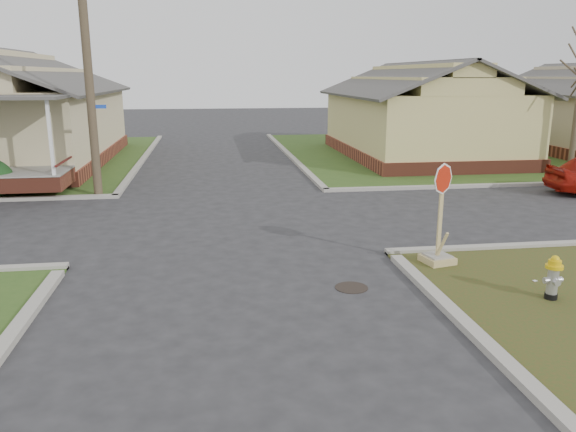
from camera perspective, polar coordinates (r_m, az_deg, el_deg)
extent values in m
plane|color=#272729|center=(11.18, -5.25, -6.93)|extent=(120.00, 120.00, 0.00)
cylinder|color=black|center=(11.03, 6.47, -7.23)|extent=(0.64, 0.64, 0.01)
cube|color=brown|center=(29.27, -27.17, 5.32)|extent=(9.70, 13.20, 0.60)
cube|color=brown|center=(29.12, 13.11, 6.47)|extent=(7.20, 11.20, 0.60)
cube|color=#C9BF76|center=(28.96, 13.29, 9.60)|extent=(7.00, 11.00, 2.60)
cylinder|color=#3C3223|center=(19.69, -19.73, 14.78)|extent=(0.28, 0.28, 9.00)
cylinder|color=#3C3223|center=(25.26, 27.17, 8.39)|extent=(0.22, 0.22, 4.20)
cylinder|color=black|center=(11.37, 25.14, -7.36)|extent=(0.23, 0.23, 0.10)
cylinder|color=#B2B2B7|center=(11.27, 25.29, -6.00)|extent=(0.19, 0.19, 0.47)
sphere|color=#B2B2B7|center=(11.20, 25.42, -4.87)|extent=(0.19, 0.19, 0.19)
cylinder|color=#E2B80B|center=(11.19, 25.44, -4.67)|extent=(0.31, 0.31, 0.06)
cylinder|color=#E2B80B|center=(11.17, 25.48, -4.32)|extent=(0.23, 0.23, 0.10)
sphere|color=#E2B80B|center=(11.15, 25.51, -4.02)|extent=(0.15, 0.15, 0.15)
cube|color=tan|center=(12.62, 14.92, -4.28)|extent=(0.60, 0.60, 0.15)
cube|color=gray|center=(12.59, 14.95, -3.88)|extent=(0.49, 0.49, 0.04)
cube|color=tan|center=(12.34, 15.23, 0.35)|extent=(0.09, 0.04, 2.05)
cylinder|color=red|center=(12.15, 15.52, 3.65)|extent=(0.55, 0.24, 0.59)
cylinder|color=white|center=(12.17, 15.50, 3.67)|extent=(0.62, 0.27, 0.66)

